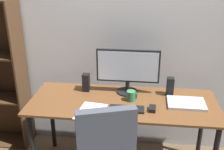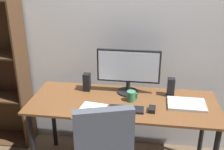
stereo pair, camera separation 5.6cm
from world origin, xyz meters
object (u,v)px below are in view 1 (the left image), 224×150
Objects in this scene: keyboard at (127,109)px; coffee_mug at (131,96)px; monitor at (128,68)px; laptop at (186,103)px; mouse at (152,109)px; speaker_left at (86,82)px; speaker_right at (170,87)px; desk at (123,110)px.

coffee_mug is at bearing 80.48° from keyboard.
monitor reaches higher than laptop.
speaker_left is at bearing 158.21° from mouse.
speaker_right is (0.78, 0.00, 0.00)m from speaker_left.
speaker_right reaches higher than coffee_mug.
coffee_mug is 0.30× the size of laptop.
monitor is at bearing 178.84° from speaker_right.
speaker_left is (-0.62, 0.30, 0.07)m from mouse.
laptop is (0.52, -0.17, -0.23)m from monitor.
speaker_left reaches higher than desk.
speaker_right reaches higher than desk.
laptop is at bearing -18.56° from monitor.
speaker_right is (0.39, -0.01, -0.16)m from monitor.
desk is 0.44m from speaker_left.
monitor is at bearing 82.09° from desk.
speaker_right reaches higher than laptop.
speaker_right is at bearing 0.00° from speaker_left.
keyboard is 0.91× the size of laptop.
desk is at bearing -178.59° from laptop.
monitor is 0.42m from speaker_right.
laptop reaches higher than desk.
desk is 9.71× the size of speaker_right.
speaker_right is (0.16, 0.30, 0.07)m from mouse.
speaker_left is (-0.39, -0.01, -0.16)m from monitor.
speaker_right is at bearing 23.56° from coffee_mug.
mouse is at bearing -26.25° from speaker_left.
speaker_right is at bearing 22.80° from desk.
mouse is 0.24m from coffee_mug.
laptop is at bearing 29.65° from mouse.
coffee_mug is at bearing 178.74° from laptop.
speaker_right is (-0.13, 0.17, 0.07)m from laptop.
mouse is at bearing -118.21° from speaker_right.
monitor is 0.42m from speaker_left.
mouse is at bearing -27.19° from desk.
coffee_mug is 0.38m from speaker_right.
mouse reaches higher than laptop.
speaker_right is at bearing 40.09° from keyboard.
speaker_right reaches higher than keyboard.
speaker_left reaches higher than laptop.
keyboard is at bearing -74.30° from desk.
coffee_mug is 0.48m from laptop.
monitor is 3.37× the size of speaker_right.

